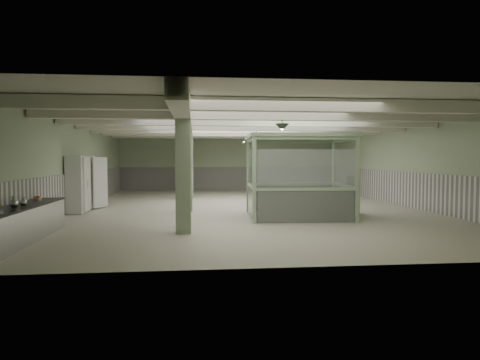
{
  "coord_description": "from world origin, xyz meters",
  "views": [
    {
      "loc": [
        -2.16,
        -17.99,
        2.12
      ],
      "look_at": [
        -0.54,
        -2.49,
        1.3
      ],
      "focal_mm": 32.0,
      "sensor_mm": 36.0,
      "label": 1
    }
  ],
  "objects": [
    {
      "name": "girder",
      "position": [
        -2.5,
        0.0,
        3.38
      ],
      "size": [
        0.45,
        19.9,
        0.4
      ],
      "primitive_type": "cube",
      "color": "silver",
      "rests_on": "ceiling"
    },
    {
      "name": "pendant_mid",
      "position": [
        0.5,
        0.5,
        3.05
      ],
      "size": [
        0.44,
        0.44,
        0.22
      ],
      "primitive_type": "cone",
      "rotation": [
        3.14,
        0.0,
        0.0
      ],
      "color": "#324333",
      "rests_on": "ceiling"
    },
    {
      "name": "pendant_back",
      "position": [
        0.5,
        5.5,
        3.05
      ],
      "size": [
        0.44,
        0.44,
        0.22
      ],
      "primitive_type": "cone",
      "rotation": [
        3.14,
        0.0,
        0.0
      ],
      "color": "#324333",
      "rests_on": "ceiling"
    },
    {
      "name": "wall_front",
      "position": [
        0.0,
        -10.0,
        1.8
      ],
      "size": [
        14.0,
        0.02,
        3.6
      ],
      "primitive_type": "cube",
      "color": "#A8BF99",
      "rests_on": "floor"
    },
    {
      "name": "orange_bowl",
      "position": [
        -6.58,
        -5.54,
        0.94
      ],
      "size": [
        0.26,
        0.26,
        0.08
      ],
      "primitive_type": "cylinder",
      "rotation": [
        0.0,
        0.0,
        0.15
      ],
      "color": "#B2B2B7",
      "rests_on": "prep_counter"
    },
    {
      "name": "floor",
      "position": [
        0.0,
        0.0,
        0.0
      ],
      "size": [
        20.0,
        20.0,
        0.0
      ],
      "primitive_type": "plane",
      "color": "beige",
      "rests_on": "ground"
    },
    {
      "name": "beam_f",
      "position": [
        0.0,
        5.0,
        3.42
      ],
      "size": [
        13.9,
        0.35,
        0.32
      ],
      "primitive_type": "cube",
      "color": "silver",
      "rests_on": "ceiling"
    },
    {
      "name": "beam_e",
      "position": [
        0.0,
        2.5,
        3.42
      ],
      "size": [
        13.9,
        0.35,
        0.32
      ],
      "primitive_type": "cube",
      "color": "silver",
      "rests_on": "ceiling"
    },
    {
      "name": "ceiling",
      "position": [
        0.0,
        0.0,
        3.6
      ],
      "size": [
        14.0,
        20.0,
        0.02
      ],
      "primitive_type": "cube",
      "color": "silver",
      "rests_on": "wall_back"
    },
    {
      "name": "prep_counter",
      "position": [
        -6.54,
        -7.0,
        0.46
      ],
      "size": [
        0.85,
        4.85,
        0.91
      ],
      "color": "#B3B3B7",
      "rests_on": "floor"
    },
    {
      "name": "column_b",
      "position": [
        -2.5,
        -1.0,
        1.8
      ],
      "size": [
        0.42,
        0.42,
        3.6
      ],
      "primitive_type": "cube",
      "color": "#93A685",
      "rests_on": "floor"
    },
    {
      "name": "beam_g",
      "position": [
        0.0,
        7.5,
        3.42
      ],
      "size": [
        13.9,
        0.35,
        0.32
      ],
      "primitive_type": "cube",
      "color": "silver",
      "rests_on": "ceiling"
    },
    {
      "name": "beam_d",
      "position": [
        0.0,
        0.0,
        3.42
      ],
      "size": [
        13.9,
        0.35,
        0.32
      ],
      "primitive_type": "cube",
      "color": "silver",
      "rests_on": "ceiling"
    },
    {
      "name": "wall_left",
      "position": [
        -7.0,
        0.0,
        1.8
      ],
      "size": [
        0.02,
        20.0,
        3.6
      ],
      "primitive_type": "cube",
      "color": "#A8BF99",
      "rests_on": "floor"
    },
    {
      "name": "pitcher_near",
      "position": [
        -6.48,
        -7.31,
        1.04
      ],
      "size": [
        0.25,
        0.27,
        0.29
      ],
      "primitive_type": null,
      "rotation": [
        0.0,
        0.0,
        0.26
      ],
      "color": "#B3B3B7",
      "rests_on": "prep_counter"
    },
    {
      "name": "guard_booth",
      "position": [
        1.46,
        -3.14,
        1.93
      ],
      "size": [
        3.76,
        3.23,
        2.92
      ],
      "rotation": [
        0.0,
        0.0,
        -0.05
      ],
      "color": "#A7C69E",
      "rests_on": "floor"
    },
    {
      "name": "column_c",
      "position": [
        -2.5,
        4.0,
        1.8
      ],
      "size": [
        0.42,
        0.42,
        3.6
      ],
      "primitive_type": "cube",
      "color": "#93A685",
      "rests_on": "floor"
    },
    {
      "name": "wainscot_back",
      "position": [
        0.0,
        9.97,
        0.75
      ],
      "size": [
        13.9,
        0.05,
        1.5
      ],
      "primitive_type": "cube",
      "color": "white",
      "rests_on": "floor"
    },
    {
      "name": "wall_right",
      "position": [
        7.0,
        0.0,
        1.8
      ],
      "size": [
        0.02,
        20.0,
        3.6
      ],
      "primitive_type": "cube",
      "color": "#A8BF99",
      "rests_on": "floor"
    },
    {
      "name": "filing_cabinet",
      "position": [
        3.67,
        -2.66,
        0.72
      ],
      "size": [
        0.65,
        0.78,
        1.45
      ],
      "primitive_type": "cube",
      "rotation": [
        0.0,
        0.0,
        -0.32
      ],
      "color": "#616454",
      "rests_on": "floor"
    },
    {
      "name": "beam_b",
      "position": [
        0.0,
        -5.0,
        3.42
      ],
      "size": [
        13.9,
        0.35,
        0.32
      ],
      "primitive_type": "cube",
      "color": "silver",
      "rests_on": "ceiling"
    },
    {
      "name": "walkin_cooler",
      "position": [
        -6.62,
        -0.58,
        1.08
      ],
      "size": [
        0.95,
        2.36,
        2.16
      ],
      "color": "silver",
      "rests_on": "floor"
    },
    {
      "name": "wainscot_left",
      "position": [
        -6.97,
        0.0,
        0.75
      ],
      "size": [
        0.05,
        19.9,
        1.5
      ],
      "primitive_type": "cube",
      "color": "white",
      "rests_on": "floor"
    },
    {
      "name": "pitcher_far",
      "position": [
        -6.42,
        -6.94,
        1.03
      ],
      "size": [
        0.19,
        0.21,
        0.25
      ],
      "primitive_type": null,
      "rotation": [
        0.0,
        0.0,
        -0.1
      ],
      "color": "#B3B3B7",
      "rests_on": "prep_counter"
    },
    {
      "name": "wall_back",
      "position": [
        0.0,
        10.0,
        1.8
      ],
      "size": [
        14.0,
        0.02,
        3.6
      ],
      "primitive_type": "cube",
      "color": "#A8BF99",
      "rests_on": "floor"
    },
    {
      "name": "wainscot_right",
      "position": [
        6.97,
        0.0,
        0.75
      ],
      "size": [
        0.05,
        19.9,
        1.5
      ],
      "primitive_type": "cube",
      "color": "white",
      "rests_on": "floor"
    },
    {
      "name": "beam_c",
      "position": [
        0.0,
        -2.5,
        3.42
      ],
      "size": [
        13.9,
        0.35,
        0.32
      ],
      "primitive_type": "cube",
      "color": "silver",
      "rests_on": "ceiling"
    },
    {
      "name": "column_d",
      "position": [
        -2.5,
        8.0,
        1.8
      ],
      "size": [
        0.42,
        0.42,
        3.6
      ],
      "primitive_type": "cube",
      "color": "#93A685",
      "rests_on": "floor"
    },
    {
      "name": "column_a",
      "position": [
        -2.5,
        -6.0,
        1.8
      ],
      "size": [
        0.42,
        0.42,
        3.6
      ],
      "primitive_type": "cube",
      "color": "#93A685",
      "rests_on": "floor"
    },
    {
      "name": "beam_a",
      "position": [
        0.0,
        -7.5,
        3.42
      ],
      "size": [
        13.9,
        0.35,
        0.32
      ],
      "primitive_type": "cube",
      "color": "silver",
      "rests_on": "ceiling"
    },
    {
      "name": "pendant_front",
      "position": [
        0.5,
        -5.0,
        3.05
      ],
      "size": [
        0.44,
        0.44,
        0.22
      ],
      "primitive_type": "cone",
      "rotation": [
        3.14,
        0.0,
        0.0
      ],
      "color": "#324333",
      "rests_on": "ceiling"
    }
  ]
}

